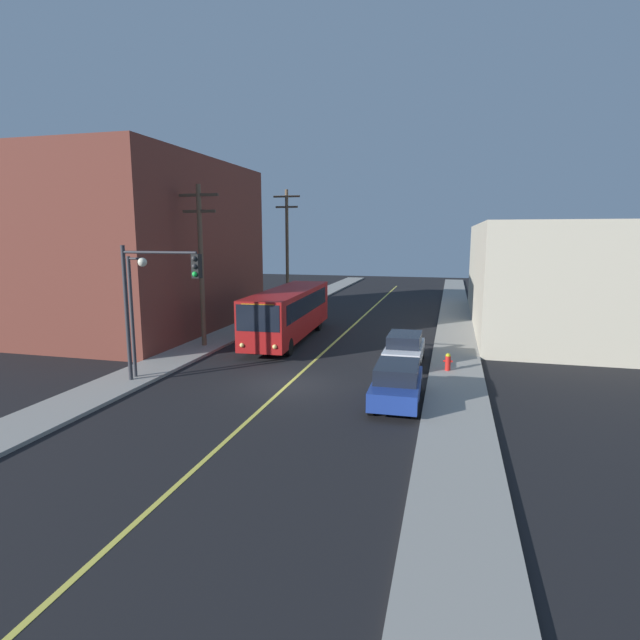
{
  "coord_description": "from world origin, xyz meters",
  "views": [
    {
      "loc": [
        6.84,
        -20.57,
        6.59
      ],
      "look_at": [
        0.0,
        5.54,
        2.0
      ],
      "focal_mm": 28.21,
      "sensor_mm": 36.0,
      "label": 1
    }
  ],
  "objects_px": {
    "traffic_signal_left_corner": "(156,289)",
    "utility_pole_mid": "(287,243)",
    "parked_car_white": "(404,349)",
    "fire_hydrant": "(448,361)",
    "street_lamp_left": "(135,299)",
    "parked_car_blue": "(397,383)",
    "utility_pole_near": "(201,258)",
    "city_bus": "(289,311)"
  },
  "relations": [
    {
      "from": "city_bus",
      "to": "utility_pole_mid",
      "type": "height_order",
      "value": "utility_pole_mid"
    },
    {
      "from": "street_lamp_left",
      "to": "fire_hydrant",
      "type": "bearing_deg",
      "value": 19.1
    },
    {
      "from": "utility_pole_near",
      "to": "street_lamp_left",
      "type": "relative_size",
      "value": 1.68
    },
    {
      "from": "utility_pole_mid",
      "to": "parked_car_white",
      "type": "bearing_deg",
      "value": -55.38
    },
    {
      "from": "parked_car_blue",
      "to": "utility_pole_near",
      "type": "relative_size",
      "value": 0.48
    },
    {
      "from": "parked_car_white",
      "to": "fire_hydrant",
      "type": "height_order",
      "value": "parked_car_white"
    },
    {
      "from": "parked_car_blue",
      "to": "street_lamp_left",
      "type": "relative_size",
      "value": 0.81
    },
    {
      "from": "parked_car_blue",
      "to": "parked_car_white",
      "type": "relative_size",
      "value": 1.01
    },
    {
      "from": "traffic_signal_left_corner",
      "to": "parked_car_white",
      "type": "bearing_deg",
      "value": 32.26
    },
    {
      "from": "utility_pole_mid",
      "to": "traffic_signal_left_corner",
      "type": "height_order",
      "value": "utility_pole_mid"
    },
    {
      "from": "city_bus",
      "to": "traffic_signal_left_corner",
      "type": "xyz_separation_m",
      "value": [
        -2.43,
        -10.81,
        2.49
      ]
    },
    {
      "from": "parked_car_white",
      "to": "traffic_signal_left_corner",
      "type": "relative_size",
      "value": 0.73
    },
    {
      "from": "utility_pole_near",
      "to": "city_bus",
      "type": "bearing_deg",
      "value": 39.45
    },
    {
      "from": "utility_pole_mid",
      "to": "fire_hydrant",
      "type": "xyz_separation_m",
      "value": [
        14.25,
        -18.61,
        -5.24
      ]
    },
    {
      "from": "traffic_signal_left_corner",
      "to": "fire_hydrant",
      "type": "relative_size",
      "value": 7.14
    },
    {
      "from": "fire_hydrant",
      "to": "utility_pole_near",
      "type": "bearing_deg",
      "value": 171.29
    },
    {
      "from": "street_lamp_left",
      "to": "fire_hydrant",
      "type": "distance_m",
      "value": 14.81
    },
    {
      "from": "city_bus",
      "to": "utility_pole_mid",
      "type": "relative_size",
      "value": 1.18
    },
    {
      "from": "traffic_signal_left_corner",
      "to": "fire_hydrant",
      "type": "xyz_separation_m",
      "value": [
        12.26,
        5.24,
        -3.72
      ]
    },
    {
      "from": "parked_car_blue",
      "to": "street_lamp_left",
      "type": "xyz_separation_m",
      "value": [
        -11.77,
        0.32,
        2.9
      ]
    },
    {
      "from": "parked_car_blue",
      "to": "street_lamp_left",
      "type": "distance_m",
      "value": 12.13
    },
    {
      "from": "parked_car_white",
      "to": "utility_pole_near",
      "type": "distance_m",
      "value": 12.66
    },
    {
      "from": "parked_car_blue",
      "to": "street_lamp_left",
      "type": "bearing_deg",
      "value": 178.43
    },
    {
      "from": "traffic_signal_left_corner",
      "to": "street_lamp_left",
      "type": "relative_size",
      "value": 1.09
    },
    {
      "from": "traffic_signal_left_corner",
      "to": "utility_pole_mid",
      "type": "bearing_deg",
      "value": 94.77
    },
    {
      "from": "parked_car_white",
      "to": "utility_pole_mid",
      "type": "height_order",
      "value": "utility_pole_mid"
    },
    {
      "from": "parked_car_blue",
      "to": "traffic_signal_left_corner",
      "type": "bearing_deg",
      "value": -179.01
    },
    {
      "from": "traffic_signal_left_corner",
      "to": "street_lamp_left",
      "type": "xyz_separation_m",
      "value": [
        -1.42,
        0.5,
        -0.56
      ]
    },
    {
      "from": "traffic_signal_left_corner",
      "to": "city_bus",
      "type": "bearing_deg",
      "value": 77.33
    },
    {
      "from": "parked_car_white",
      "to": "fire_hydrant",
      "type": "xyz_separation_m",
      "value": [
        2.18,
        -1.12,
        -0.26
      ]
    },
    {
      "from": "city_bus",
      "to": "traffic_signal_left_corner",
      "type": "bearing_deg",
      "value": -102.67
    },
    {
      "from": "utility_pole_near",
      "to": "street_lamp_left",
      "type": "xyz_separation_m",
      "value": [
        0.32,
        -6.88,
        -1.52
      ]
    },
    {
      "from": "fire_hydrant",
      "to": "street_lamp_left",
      "type": "bearing_deg",
      "value": -160.9
    },
    {
      "from": "utility_pole_near",
      "to": "fire_hydrant",
      "type": "xyz_separation_m",
      "value": [
        13.99,
        -2.14,
        -4.68
      ]
    },
    {
      "from": "street_lamp_left",
      "to": "fire_hydrant",
      "type": "height_order",
      "value": "street_lamp_left"
    },
    {
      "from": "parked_car_white",
      "to": "traffic_signal_left_corner",
      "type": "xyz_separation_m",
      "value": [
        -10.08,
        -6.36,
        3.46
      ]
    },
    {
      "from": "parked_car_blue",
      "to": "traffic_signal_left_corner",
      "type": "distance_m",
      "value": 10.92
    },
    {
      "from": "traffic_signal_left_corner",
      "to": "fire_hydrant",
      "type": "height_order",
      "value": "traffic_signal_left_corner"
    },
    {
      "from": "utility_pole_near",
      "to": "traffic_signal_left_corner",
      "type": "bearing_deg",
      "value": -76.78
    },
    {
      "from": "city_bus",
      "to": "utility_pole_near",
      "type": "relative_size",
      "value": 1.32
    },
    {
      "from": "city_bus",
      "to": "parked_car_blue",
      "type": "xyz_separation_m",
      "value": [
        7.92,
        -10.63,
        -0.98
      ]
    },
    {
      "from": "utility_pole_mid",
      "to": "street_lamp_left",
      "type": "height_order",
      "value": "utility_pole_mid"
    }
  ]
}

